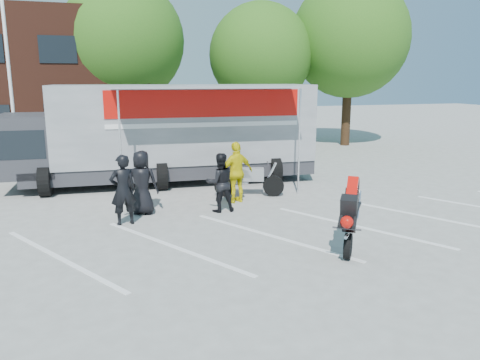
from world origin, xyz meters
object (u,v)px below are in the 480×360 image
parked_motorcycle (249,196)px  spectator_leather_c (220,183)px  stunt_bike_rider (350,250)px  tree_left (123,41)px  tree_right (350,38)px  spectator_leather_b (123,190)px  tree_mid (261,55)px  spectator_leather_a (142,183)px  spectator_hivis (237,172)px  transporter_truck (173,182)px  flagpole (14,41)px

parked_motorcycle → spectator_leather_c: (-1.35, -1.41, 0.84)m
stunt_bike_rider → tree_left: bearing=139.1°
tree_right → spectator_leather_b: bearing=-138.8°
tree_mid → stunt_bike_rider: bearing=-102.6°
spectator_leather_a → spectator_hivis: spectator_hivis is taller
transporter_truck → spectator_leather_b: 5.16m
parked_motorcycle → transporter_truck: bearing=52.7°
flagpole → spectator_leather_b: 8.70m
transporter_truck → tree_left: bearing=99.9°
stunt_bike_rider → tree_right: bearing=97.4°
stunt_bike_rider → spectator_leather_c: 4.41m
spectator_leather_b → tree_right: bearing=-150.1°
spectator_hivis → spectator_leather_b: bearing=5.4°
parked_motorcycle → tree_mid: bearing=-4.7°
spectator_leather_c → flagpole: bearing=-47.7°
spectator_leather_a → parked_motorcycle: bearing=-141.1°
tree_left → spectator_leather_c: 13.50m
flagpole → spectator_leather_c: flagpole is taller
tree_left → spectator_leather_a: tree_left is taller
flagpole → transporter_truck: 7.62m
tree_right → parked_motorcycle: (-9.06, -9.63, -5.88)m
tree_left → parked_motorcycle: tree_left is taller
spectator_leather_b → spectator_leather_c: size_ratio=1.10×
tree_left → tree_right: (12.00, -1.50, 0.31)m
spectator_leather_a → spectator_hivis: (2.90, 0.43, 0.03)m
tree_left → tree_mid: size_ratio=1.13×
spectator_leather_c → spectator_hivis: 1.13m
tree_left → transporter_truck: 10.08m
tree_right → spectator_leather_a: (-12.55, -10.63, -4.98)m
stunt_bike_rider → spectator_leather_c: size_ratio=1.09×
parked_motorcycle → spectator_leather_b: spectator_leather_b is taller
tree_mid → stunt_bike_rider: size_ratio=4.19×
spectator_leather_b → spectator_hivis: bearing=-171.1°
flagpole → spectator_hivis: (6.59, -5.71, -4.12)m
flagpole → spectator_leather_c: 9.73m
transporter_truck → parked_motorcycle: size_ratio=4.83×
tree_mid → spectator_leather_b: tree_mid is taller
spectator_leather_a → flagpole: bearing=-36.0°
transporter_truck → stunt_bike_rider: size_ratio=6.03×
stunt_bike_rider → spectator_leather_a: 5.99m
flagpole → parked_motorcycle: size_ratio=3.49×
tree_mid → transporter_truck: (-6.05, -7.35, -4.94)m
transporter_truck → spectator_hivis: size_ratio=5.92×
spectator_leather_a → spectator_leather_b: spectator_leather_b is taller
tree_mid → spectator_leather_c: bearing=-115.1°
tree_left → spectator_leather_c: (1.59, -12.54, -4.72)m
parked_motorcycle → stunt_bike_rider: (0.60, -5.27, 0.00)m
stunt_bike_rider → spectator_leather_c: bearing=153.8°
tree_right → spectator_leather_a: size_ratio=5.06×
flagpole → spectator_leather_a: bearing=-58.9°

